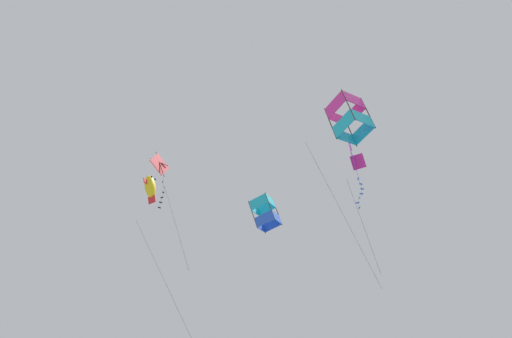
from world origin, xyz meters
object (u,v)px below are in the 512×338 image
kite_delta_near_right (354,159)px  kite_box_far_centre (265,213)px  kite_fish_mid_left (150,187)px  kite_diamond_upper_right (160,166)px  kite_box_highest (349,118)px

kite_delta_near_right → kite_box_far_centre: 6.63m
kite_fish_mid_left → kite_diamond_upper_right: 2.57m
kite_box_highest → kite_box_far_centre: kite_box_highest is taller
kite_fish_mid_left → kite_box_far_centre: (6.97, 2.46, 0.37)m
kite_fish_mid_left → kite_delta_near_right: bearing=109.9°
kite_fish_mid_left → kite_box_highest: (9.18, -3.34, 4.00)m
kite_delta_near_right → kite_diamond_upper_right: size_ratio=0.99×
kite_delta_near_right → kite_box_highest: kite_box_highest is taller
kite_fish_mid_left → kite_diamond_upper_right: size_ratio=1.40×
kite_fish_mid_left → kite_box_far_centre: 7.40m
kite_diamond_upper_right → kite_fish_mid_left: bearing=19.4°
kite_fish_mid_left → kite_box_far_centre: size_ratio=4.24×
kite_box_highest → kite_box_far_centre: (-2.21, 5.80, -3.63)m
kite_box_far_centre → kite_box_highest: bearing=67.9°
kite_box_highest → kite_fish_mid_left: bearing=-31.1°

